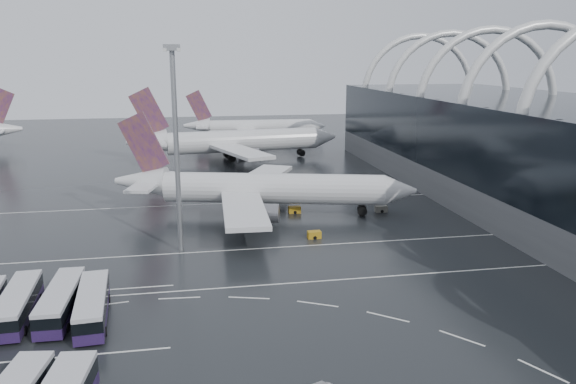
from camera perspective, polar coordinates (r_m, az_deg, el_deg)
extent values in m
plane|color=black|center=(73.97, -3.72, -8.89)|extent=(420.00, 420.00, 0.00)
torus|color=silver|center=(116.63, 24.16, 7.35)|extent=(33.80, 1.80, 33.80)
torus|color=silver|center=(132.71, 19.56, 8.36)|extent=(33.80, 1.80, 33.80)
torus|color=silver|center=(149.47, 15.96, 9.11)|extent=(33.80, 1.80, 33.80)
torus|color=silver|center=(166.72, 13.08, 9.69)|extent=(33.80, 1.80, 33.80)
cube|color=white|center=(72.13, -3.53, -9.49)|extent=(120.00, 0.25, 0.01)
cube|color=white|center=(85.13, -4.66, -5.84)|extent=(120.00, 0.25, 0.01)
cube|color=white|center=(111.85, -6.09, -1.14)|extent=(120.00, 0.25, 0.01)
cube|color=white|center=(61.39, -25.50, -15.22)|extent=(28.00, 0.25, 0.01)
cube|color=white|center=(75.42, -22.41, -9.49)|extent=(28.00, 0.25, 0.01)
cylinder|color=silver|center=(102.36, -1.44, 0.36)|extent=(40.03, 15.18, 5.54)
cone|color=silver|center=(102.79, 11.32, 0.16)|extent=(6.92, 6.78, 5.54)
cone|color=silver|center=(107.30, -14.71, 1.06)|extent=(10.62, 7.72, 5.54)
cube|color=#3B1764|center=(105.75, -14.45, 4.79)|extent=(9.06, 2.82, 11.75)
cube|color=silver|center=(106.71, -13.74, 1.05)|extent=(8.39, 17.73, 0.48)
cube|color=silver|center=(91.45, -4.53, -1.65)|extent=(7.61, 24.13, 0.76)
cube|color=silver|center=(114.47, -2.79, 1.47)|extent=(16.55, 24.38, 0.76)
cylinder|color=slate|center=(94.74, -2.50, -2.16)|extent=(5.89, 4.44, 3.25)
cylinder|color=slate|center=(111.30, -1.51, 0.23)|extent=(5.89, 4.44, 3.25)
cube|color=black|center=(103.71, -3.54, -1.66)|extent=(12.62, 8.74, 2.10)
cylinder|color=silver|center=(158.45, -4.53, 5.21)|extent=(42.89, 11.37, 6.11)
cone|color=silver|center=(165.55, 3.76, 5.58)|extent=(7.03, 6.85, 6.11)
cone|color=silver|center=(154.62, -14.18, 5.03)|extent=(11.21, 7.38, 6.11)
cube|color=#3B1764|center=(153.78, -13.95, 7.93)|extent=(10.14, 1.90, 12.95)
cube|color=silver|center=(154.75, -13.40, 5.08)|extent=(7.07, 19.40, 0.53)
cube|color=silver|center=(144.94, -4.97, 4.17)|extent=(15.62, 27.29, 0.84)
cube|color=silver|center=(170.46, -6.91, 5.53)|extent=(9.55, 26.85, 0.84)
cylinder|color=slate|center=(149.49, -4.08, 3.74)|extent=(6.19, 4.28, 3.58)
cylinder|color=slate|center=(167.76, -5.60, 4.78)|extent=(6.19, 4.28, 3.58)
cube|color=black|center=(158.24, -5.99, 3.63)|extent=(13.38, 8.27, 2.32)
cylinder|color=silver|center=(196.26, -2.82, 6.60)|extent=(34.81, 6.37, 5.17)
cone|color=silver|center=(199.14, 2.95, 6.70)|extent=(5.52, 5.35, 5.17)
cone|color=silver|center=(195.32, -9.24, 6.67)|extent=(9.09, 5.48, 5.17)
cube|color=#3B1764|center=(194.64, -9.05, 8.61)|extent=(8.60, 0.83, 10.96)
cube|color=silver|center=(195.29, -8.72, 6.69)|extent=(4.57, 16.17, 0.45)
cube|color=silver|center=(185.01, -3.59, 6.00)|extent=(10.01, 23.02, 0.71)
cube|color=silver|center=(207.05, -4.11, 6.79)|extent=(11.44, 23.13, 0.71)
cylinder|color=slate|center=(188.53, -2.85, 5.66)|extent=(5.00, 3.20, 3.03)
cylinder|color=slate|center=(204.37, -3.28, 6.27)|extent=(5.00, 3.20, 3.03)
cube|color=black|center=(196.42, -3.85, 5.54)|extent=(10.89, 6.07, 1.96)
cone|color=silver|center=(200.02, -26.76, 5.72)|extent=(10.51, 7.05, 5.67)
cylinder|color=black|center=(72.98, -26.91, -10.29)|extent=(0.45, 1.08, 1.05)
cube|color=#261441|center=(69.92, -25.67, -10.85)|extent=(3.55, 13.18, 1.10)
cube|color=black|center=(69.46, -25.77, -9.94)|extent=(3.60, 12.92, 1.31)
cube|color=#BDBCC1|center=(69.13, -25.85, -9.27)|extent=(3.55, 13.18, 0.45)
cylinder|color=black|center=(66.06, -25.19, -12.62)|extent=(0.40, 1.02, 1.00)
cylinder|color=black|center=(73.52, -23.88, -9.81)|extent=(0.40, 1.02, 1.00)
cylinder|color=black|center=(74.13, -26.03, -9.85)|extent=(0.40, 1.02, 1.00)
cube|color=#261441|center=(68.77, -22.00, -10.88)|extent=(3.17, 13.25, 1.12)
cube|color=black|center=(68.30, -22.09, -9.94)|extent=(3.22, 12.99, 1.32)
cube|color=#BDBCC1|center=(67.96, -22.16, -9.25)|extent=(3.17, 13.25, 0.46)
cylinder|color=black|center=(64.89, -21.53, -12.73)|extent=(0.37, 1.02, 1.02)
cylinder|color=black|center=(65.57, -24.00, -12.69)|extent=(0.37, 1.02, 1.02)
cylinder|color=black|center=(72.42, -20.16, -9.81)|extent=(0.37, 1.02, 1.02)
cylinder|color=black|center=(73.03, -22.37, -9.82)|extent=(0.37, 1.02, 1.02)
cube|color=#261441|center=(66.58, -19.20, -11.44)|extent=(4.03, 13.46, 1.12)
cube|color=black|center=(66.09, -19.28, -10.48)|extent=(4.07, 13.20, 1.33)
cube|color=#BDBCC1|center=(65.75, -19.34, -9.77)|extent=(4.03, 13.46, 0.46)
cylinder|color=black|center=(62.81, -18.10, -13.33)|extent=(0.44, 1.05, 1.02)
cylinder|color=black|center=(63.09, -20.75, -13.43)|extent=(0.44, 1.05, 1.02)
cylinder|color=black|center=(70.51, -17.77, -10.26)|extent=(0.44, 1.05, 1.02)
cylinder|color=black|center=(70.76, -20.10, -10.37)|extent=(0.44, 1.05, 1.02)
cylinder|color=gray|center=(82.14, -11.24, 3.74)|extent=(0.73, 0.73, 29.17)
cube|color=gray|center=(81.02, -11.73, 14.18)|extent=(2.29, 2.29, 0.83)
cube|color=silver|center=(81.02, -11.72, 13.96)|extent=(2.08, 2.08, 0.42)
cube|color=#A97C16|center=(89.97, 2.68, -4.35)|extent=(2.12, 1.25, 1.16)
cube|color=slate|center=(106.36, 9.43, -1.69)|extent=(2.19, 1.29, 1.19)
cube|color=#A97C16|center=(104.23, 0.67, -1.81)|extent=(2.22, 1.31, 1.21)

